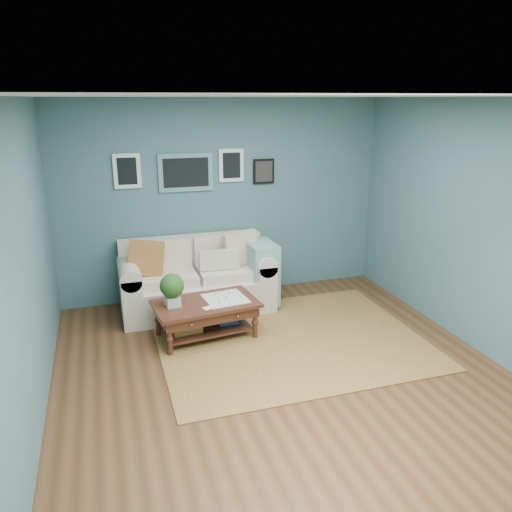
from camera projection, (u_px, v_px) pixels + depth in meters
name	position (u px, v px, depth m)	size (l,w,h in m)	color
room_shell	(286.00, 248.00, 4.63)	(5.00, 5.02, 2.70)	brown
area_rug	(290.00, 340.00, 5.78)	(2.99, 2.39, 0.01)	brown
loveseat	(203.00, 278.00, 6.58)	(2.00, 0.91, 1.03)	beige
coffee_table	(200.00, 309.00, 5.75)	(1.25, 0.82, 0.82)	#381710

